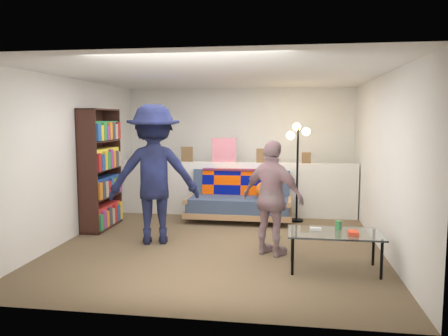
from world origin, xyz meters
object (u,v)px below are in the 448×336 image
floor_lamp (297,152)px  person_left (154,174)px  person_right (273,198)px  bookshelf (100,173)px  futon_sofa (240,200)px  coffee_table (335,235)px

floor_lamp → person_left: bearing=-141.6°
person_right → floor_lamp: bearing=-70.8°
bookshelf → person_left: (1.14, -0.70, 0.09)m
person_left → futon_sofa: bearing=-141.7°
bookshelf → floor_lamp: 3.37m
coffee_table → futon_sofa: bearing=120.2°
futon_sofa → person_right: person_right is taller
futon_sofa → coffee_table: bearing=-59.8°
person_left → person_right: bearing=151.7°
floor_lamp → person_right: (-0.36, -2.02, -0.46)m
bookshelf → person_right: (2.86, -1.07, -0.15)m
futon_sofa → floor_lamp: bearing=6.7°
futon_sofa → bookshelf: (-2.23, -0.83, 0.54)m
bookshelf → futon_sofa: bearing=20.4°
bookshelf → coffee_table: size_ratio=1.78×
futon_sofa → bookshelf: size_ratio=0.95×
coffee_table → floor_lamp: floor_lamp is taller
futon_sofa → person_left: size_ratio=0.93×
bookshelf → coffee_table: bookshelf is taller
floor_lamp → person_right: floor_lamp is taller
futon_sofa → person_left: 1.99m
floor_lamp → person_left: 2.66m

